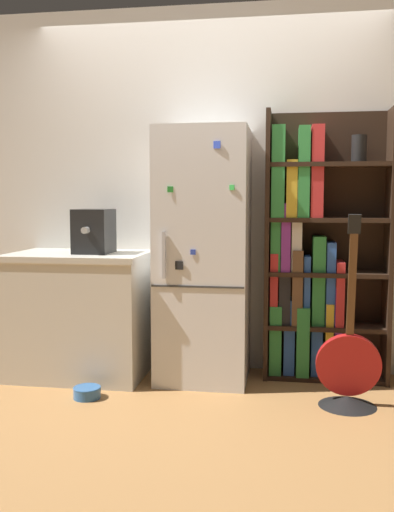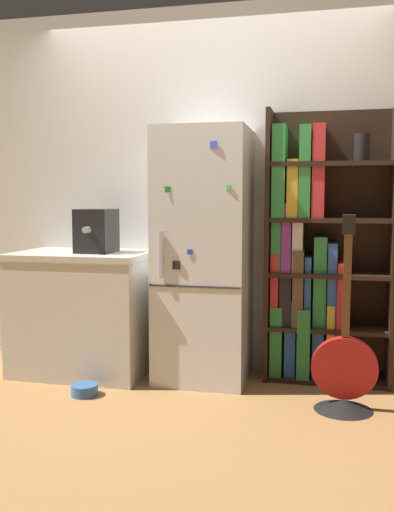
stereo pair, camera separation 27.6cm
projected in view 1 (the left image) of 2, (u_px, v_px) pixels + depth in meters
name	position (u px, v px, depth m)	size (l,w,h in m)	color
ground_plane	(200.00, 386.00, 3.79)	(16.00, 16.00, 0.00)	#A87542
wall_back	(210.00, 191.00, 4.13)	(8.00, 0.05, 2.60)	silver
refrigerator	(204.00, 256.00, 3.87)	(0.61, 0.59, 1.71)	silver
bookshelf	(312.00, 259.00, 3.92)	(0.84, 0.30, 1.83)	black
kitchen_counter	(81.00, 314.00, 4.01)	(0.94, 0.66, 0.87)	beige
espresso_machine	(94.00, 231.00, 3.94)	(0.24, 0.34, 0.30)	black
guitar	(348.00, 379.00, 3.40)	(0.38, 0.35, 1.15)	black
pet_bowl	(87.00, 392.00, 3.55)	(0.17, 0.17, 0.07)	#3366A5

